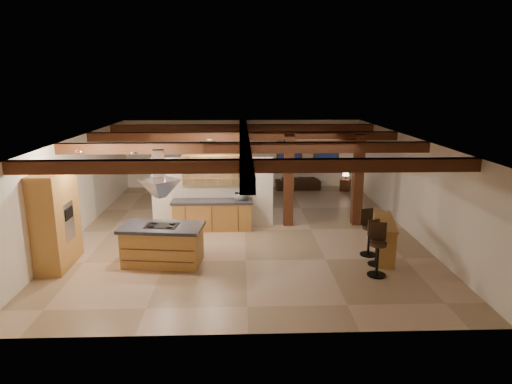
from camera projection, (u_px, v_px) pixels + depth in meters
ground at (245, 230)px, 14.17m from camera, size 12.00×12.00×0.00m
room_walls at (244, 174)px, 13.75m from camera, size 12.00×12.00×12.00m
ceiling_beams at (244, 142)px, 13.51m from camera, size 10.00×12.00×0.28m
timber_posts at (324, 171)px, 14.32m from camera, size 2.50×0.30×2.90m
partition_wall at (213, 192)px, 14.36m from camera, size 3.80×0.18×2.20m
pantry_cabinet at (56, 219)px, 11.20m from camera, size 0.67×1.60×2.40m
back_counter at (212, 215)px, 14.13m from camera, size 2.50×0.66×0.94m
upper_display_cabinet at (212, 170)px, 14.00m from camera, size 1.80×0.36×0.95m
range_hood at (160, 195)px, 11.18m from camera, size 1.10×1.10×1.40m
back_windows at (308, 153)px, 19.67m from camera, size 2.70×0.07×1.70m
framed_art at (208, 149)px, 19.48m from camera, size 0.65×0.05×0.85m
recessed_cans at (145, 148)px, 11.52m from camera, size 3.16×2.46×0.03m
kitchen_island at (163, 244)px, 11.48m from camera, size 2.15×1.32×1.01m
dining_table at (239, 202)px, 16.25m from camera, size 1.76×1.03×0.61m
sofa at (298, 183)px, 19.52m from camera, size 1.91×0.80×0.55m
microwave at (241, 197)px, 14.02m from camera, size 0.41×0.30×0.22m
bar_counter at (384, 232)px, 11.92m from camera, size 0.85×1.93×0.98m
side_table at (345, 185)px, 19.21m from camera, size 0.53×0.53×0.49m
table_lamp at (346, 174)px, 19.10m from camera, size 0.28×0.28×0.33m
bar_stool_a at (378, 249)px, 10.74m from camera, size 0.45×0.46×1.27m
bar_stool_b at (376, 242)px, 11.40m from camera, size 0.42×0.43×1.13m
bar_stool_c at (368, 232)px, 12.02m from camera, size 0.45×0.46×1.23m
dining_chairs at (239, 196)px, 16.20m from camera, size 2.06×2.06×1.08m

